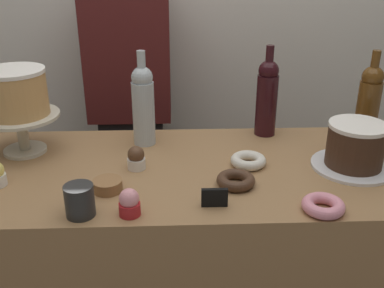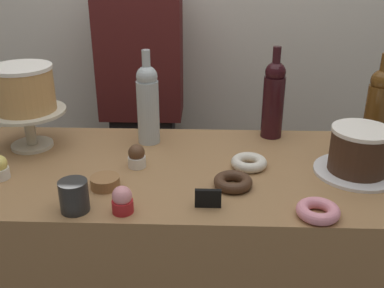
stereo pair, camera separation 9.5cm
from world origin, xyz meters
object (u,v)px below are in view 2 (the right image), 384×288
object	(u,v)px
cupcake_chocolate	(137,157)
donut_chocolate	(233,182)
wine_bottle_dark_red	(273,98)
wine_bottle_clear	(148,103)
donut_pink	(318,211)
cupcake_strawberry	(122,200)
cookie_stack	(105,182)
white_layer_cake	(24,88)
donut_sugar	(249,162)
barista_figure	(143,116)
price_sign_chalkboard	(208,198)
coffee_cup_ceramic	(74,196)
chocolate_round_cake	(359,150)
cake_stand_pedestal	(29,122)
wine_bottle_amber	(377,108)

from	to	relation	value
cupcake_chocolate	donut_chocolate	bearing A→B (deg)	-21.95
wine_bottle_dark_red	donut_chocolate	xyz separation A→B (m)	(-0.16, -0.38, -0.13)
wine_bottle_clear	donut_pink	distance (m)	0.68
wine_bottle_dark_red	cupcake_strawberry	world-z (taller)	wine_bottle_dark_red
donut_pink	cookie_stack	distance (m)	0.59
white_layer_cake	cupcake_chocolate	world-z (taller)	white_layer_cake
donut_sugar	cookie_stack	size ratio (longest dim) A/B	1.33
donut_sugar	wine_bottle_dark_red	bearing A→B (deg)	68.61
cupcake_strawberry	barista_figure	size ratio (longest dim) A/B	0.05
price_sign_chalkboard	barista_figure	xyz separation A→B (m)	(-0.30, 0.91, -0.11)
donut_sugar	donut_chocolate	world-z (taller)	same
cookie_stack	coffee_cup_ceramic	distance (m)	0.14
white_layer_cake	donut_sugar	size ratio (longest dim) A/B	1.77
cupcake_chocolate	donut_chocolate	world-z (taller)	cupcake_chocolate
chocolate_round_cake	cupcake_strawberry	size ratio (longest dim) A/B	2.37
cupcake_strawberry	price_sign_chalkboard	world-z (taller)	cupcake_strawberry
cake_stand_pedestal	cupcake_strawberry	distance (m)	0.56
wine_bottle_clear	cookie_stack	size ratio (longest dim) A/B	3.87
cupcake_chocolate	chocolate_round_cake	bearing A→B (deg)	-1.66
chocolate_round_cake	wine_bottle_clear	distance (m)	0.70
wine_bottle_amber	wine_bottle_clear	size ratio (longest dim) A/B	1.00
wine_bottle_clear	donut_chocolate	bearing A→B (deg)	-48.36
cupcake_chocolate	cupcake_strawberry	bearing A→B (deg)	-89.61
chocolate_round_cake	price_sign_chalkboard	xyz separation A→B (m)	(-0.45, -0.21, -0.05)
donut_pink	cookie_stack	bearing A→B (deg)	167.24
cookie_stack	wine_bottle_amber	bearing A→B (deg)	19.69
donut_chocolate	barista_figure	bearing A→B (deg)	114.98
donut_sugar	cookie_stack	bearing A→B (deg)	-161.28
donut_sugar	cookie_stack	xyz separation A→B (m)	(-0.42, -0.14, 0.00)
wine_bottle_dark_red	cookie_stack	xyz separation A→B (m)	(-0.52, -0.40, -0.13)
white_layer_cake	coffee_cup_ceramic	bearing A→B (deg)	-56.88
donut_pink	cupcake_chocolate	bearing A→B (deg)	152.30
cupcake_chocolate	donut_chocolate	xyz separation A→B (m)	(0.29, -0.12, -0.02)
cake_stand_pedestal	wine_bottle_dark_red	bearing A→B (deg)	8.49
coffee_cup_ceramic	donut_pink	bearing A→B (deg)	-0.63
donut_chocolate	cookie_stack	world-z (taller)	same
donut_pink	price_sign_chalkboard	bearing A→B (deg)	172.86
wine_bottle_dark_red	wine_bottle_amber	bearing A→B (deg)	-15.84
chocolate_round_cake	donut_sugar	bearing A→B (deg)	175.01
price_sign_chalkboard	barista_figure	world-z (taller)	barista_figure
donut_chocolate	barista_figure	world-z (taller)	barista_figure
wine_bottle_amber	donut_chocolate	distance (m)	0.58
cake_stand_pedestal	donut_sugar	xyz separation A→B (m)	(0.73, -0.13, -0.08)
cupcake_strawberry	coffee_cup_ceramic	world-z (taller)	coffee_cup_ceramic
donut_sugar	price_sign_chalkboard	size ratio (longest dim) A/B	1.60
donut_chocolate	donut_pink	bearing A→B (deg)	-34.85
wine_bottle_amber	wine_bottle_clear	distance (m)	0.76
donut_pink	coffee_cup_ceramic	world-z (taller)	coffee_cup_ceramic
wine_bottle_clear	price_sign_chalkboard	bearing A→B (deg)	-63.92
white_layer_cake	donut_chocolate	xyz separation A→B (m)	(0.68, -0.26, -0.19)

